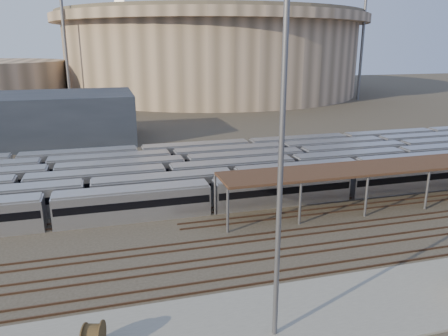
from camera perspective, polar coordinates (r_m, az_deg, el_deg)
ground at (r=50.06m, az=9.81°, el=-7.83°), size 420.00×420.00×0.00m
apron at (r=36.27m, az=12.85°, el=-17.81°), size 50.00×9.00×0.20m
subway_trains at (r=66.49m, az=5.29°, el=0.04°), size 130.07×23.90×3.60m
inspection_shed at (r=63.66m, az=26.65°, el=0.61°), size 60.30×6.00×5.30m
empty_tracks at (r=46.00m, az=12.50°, el=-10.09°), size 170.00×9.62×0.18m
stadium at (r=186.74m, az=-1.66°, el=14.95°), size 124.00×124.00×32.50m
service_building at (r=98.41m, az=-24.17°, el=5.85°), size 42.00×20.00×10.00m
floodlight_0 at (r=151.44m, az=-20.07°, el=15.36°), size 4.00×1.00×38.40m
floodlight_2 at (r=167.54m, az=17.63°, el=15.54°), size 4.00×1.00×38.40m
floodlight_3 at (r=201.39m, az=-13.23°, el=15.82°), size 4.00×1.00×38.40m
yard_light_pole at (r=28.02m, az=7.37°, el=-1.13°), size 0.81×0.36×23.15m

